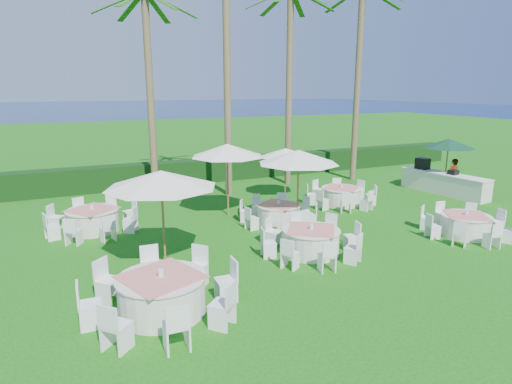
% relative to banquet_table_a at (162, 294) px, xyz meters
% --- Properties ---
extents(ground, '(120.00, 120.00, 0.00)m').
position_rel_banquet_table_a_xyz_m(ground, '(5.14, 0.90, -0.46)').
color(ground, '#16500D').
rests_on(ground, ground).
extents(hedge, '(34.00, 1.00, 1.20)m').
position_rel_banquet_table_a_xyz_m(hedge, '(5.14, 12.90, 0.14)').
color(hedge, black).
rests_on(hedge, ground).
extents(ocean, '(260.00, 260.00, 0.00)m').
position_rel_banquet_table_a_xyz_m(ocean, '(5.14, 102.90, -0.46)').
color(ocean, '#061643').
rests_on(ocean, ground).
extents(banquet_table_a, '(3.47, 3.47, 1.04)m').
position_rel_banquet_table_a_xyz_m(banquet_table_a, '(0.00, 0.00, 0.00)').
color(banquet_table_a, beige).
rests_on(banquet_table_a, ground).
extents(banquet_table_b, '(3.07, 3.07, 0.93)m').
position_rel_banquet_table_a_xyz_m(banquet_table_b, '(4.89, 1.63, -0.05)').
color(banquet_table_b, beige).
rests_on(banquet_table_b, ground).
extents(banquet_table_c, '(2.87, 2.87, 0.88)m').
position_rel_banquet_table_a_xyz_m(banquet_table_c, '(10.54, 0.84, -0.08)').
color(banquet_table_c, beige).
rests_on(banquet_table_c, ground).
extents(banquet_table_d, '(3.13, 3.13, 0.95)m').
position_rel_banquet_table_a_xyz_m(banquet_table_d, '(-0.93, 6.64, -0.04)').
color(banquet_table_d, beige).
rests_on(banquet_table_d, ground).
extents(banquet_table_e, '(2.86, 2.86, 0.87)m').
position_rel_banquet_table_a_xyz_m(banquet_table_e, '(5.40, 4.72, -0.08)').
color(banquet_table_e, beige).
rests_on(banquet_table_e, ground).
extents(banquet_table_f, '(2.93, 2.93, 0.90)m').
position_rel_banquet_table_a_xyz_m(banquet_table_f, '(9.09, 5.93, -0.07)').
color(banquet_table_f, beige).
rests_on(banquet_table_f, ground).
extents(umbrella_a, '(3.10, 3.10, 2.72)m').
position_rel_banquet_table_a_xyz_m(umbrella_a, '(0.68, 2.65, 2.03)').
color(umbrella_a, brown).
rests_on(umbrella_a, ground).
extents(umbrella_b, '(2.89, 2.89, 2.80)m').
position_rel_banquet_table_a_xyz_m(umbrella_b, '(5.81, 4.05, 2.10)').
color(umbrella_b, brown).
rests_on(umbrella_b, ground).
extents(umbrella_c, '(2.83, 2.83, 2.83)m').
position_rel_banquet_table_a_xyz_m(umbrella_c, '(4.08, 6.47, 2.12)').
color(umbrella_c, brown).
rests_on(umbrella_c, ground).
extents(umbrella_d, '(2.39, 2.39, 2.27)m').
position_rel_banquet_table_a_xyz_m(umbrella_d, '(7.49, 8.04, 1.61)').
color(umbrella_d, brown).
rests_on(umbrella_d, ground).
extents(umbrella_green, '(2.42, 2.42, 2.57)m').
position_rel_banquet_table_a_xyz_m(umbrella_green, '(15.04, 5.78, 1.89)').
color(umbrella_green, brown).
rests_on(umbrella_green, ground).
extents(buffet_table, '(1.41, 4.38, 1.53)m').
position_rel_banquet_table_a_xyz_m(buffet_table, '(14.66, 5.53, 0.08)').
color(buffet_table, beige).
rests_on(buffet_table, ground).
extents(staff_person, '(0.65, 0.46, 1.67)m').
position_rel_banquet_table_a_xyz_m(staff_person, '(15.08, 5.38, 0.38)').
color(staff_person, gray).
rests_on(staff_person, ground).
extents(palm_b, '(4.39, 4.20, 8.87)m').
position_rel_banquet_table_a_xyz_m(palm_b, '(2.13, 10.83, 4.43)').
color(palm_b, brown).
rests_on(palm_b, ground).
extents(palm_c, '(4.17, 4.40, 13.21)m').
position_rel_banquet_table_a_xyz_m(palm_c, '(5.31, 9.57, 6.64)').
color(palm_c, brown).
rests_on(palm_c, ground).
extents(palm_d, '(4.30, 4.34, 9.54)m').
position_rel_banquet_table_a_xyz_m(palm_d, '(9.02, 10.58, 4.78)').
color(palm_d, brown).
rests_on(palm_d, ground).
extents(palm_e, '(4.38, 4.21, 9.84)m').
position_rel_banquet_table_a_xyz_m(palm_e, '(12.76, 9.96, 4.93)').
color(palm_e, brown).
rests_on(palm_e, ground).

